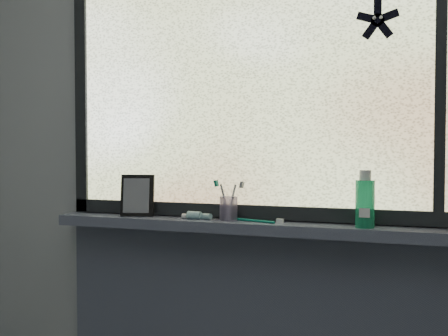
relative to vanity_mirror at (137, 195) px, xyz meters
name	(u,v)px	position (x,y,z in m)	size (l,w,h in m)	color
wall_back	(265,158)	(0.50, 0.07, 0.15)	(3.00, 0.01, 2.50)	#9EA3A8
windowsill	(260,227)	(0.50, 0.00, -0.10)	(1.62, 0.14, 0.04)	#4C5165
window_pane	(264,82)	(0.50, 0.05, 0.43)	(1.50, 0.01, 1.00)	silver
frame_bottom	(263,212)	(0.50, 0.04, -0.05)	(1.60, 0.03, 0.05)	black
frame_left	(82,90)	(-0.28, 0.04, 0.43)	(0.05, 0.03, 1.10)	black
frame_mullion	(441,74)	(1.10, 0.04, 0.43)	(0.04, 0.03, 1.00)	black
starfish_sticker	(378,20)	(0.90, 0.04, 0.62)	(0.15, 0.02, 0.15)	black
vanity_mirror	(137,195)	(0.00, 0.00, 0.00)	(0.13, 0.07, 0.16)	black
toothpaste_tube	(199,215)	(0.26, -0.01, -0.07)	(0.17, 0.03, 0.03)	white
toothbrush_cup	(229,208)	(0.38, 0.00, -0.04)	(0.07, 0.07, 0.09)	#998CB9
toothbrush_lying	(254,220)	(0.48, -0.01, -0.07)	(0.21, 0.02, 0.01)	#0D7660
mouthwash_bottle	(365,199)	(0.86, -0.02, 0.01)	(0.06, 0.06, 0.16)	#21AB73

